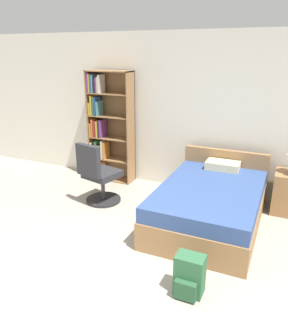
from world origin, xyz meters
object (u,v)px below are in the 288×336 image
object	(u,v)px
bed	(211,203)
backpack_green	(189,276)
bookshelf	(106,127)
office_chair	(98,176)

from	to	relation	value
bed	backpack_green	distance (m)	1.52
bookshelf	backpack_green	distance (m)	3.44
bed	backpack_green	bearing A→B (deg)	-84.12
office_chair	backpack_green	distance (m)	2.38
office_chair	bookshelf	bearing A→B (deg)	113.64
bed	office_chair	size ratio (longest dim) A/B	2.02
bookshelf	backpack_green	size ratio (longest dim) A/B	4.67
office_chair	bed	bearing A→B (deg)	3.22
bookshelf	office_chair	xyz separation A→B (m)	(0.43, -0.99, -0.54)
bed	backpack_green	size ratio (longest dim) A/B	4.78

